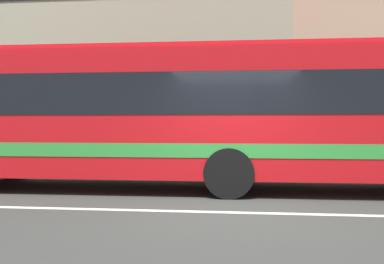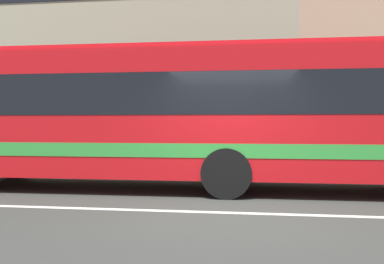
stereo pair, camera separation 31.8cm
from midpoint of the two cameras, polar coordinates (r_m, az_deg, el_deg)
ground_plane at (r=7.31m, az=4.25°, el=-10.56°), size 160.00×160.00×0.00m
lane_centre_line at (r=7.31m, az=4.25°, el=-10.53°), size 60.00×0.16×0.01m
apartment_block_left at (r=24.01m, az=-14.09°, el=14.14°), size 20.11×9.35×13.79m
transit_bus at (r=9.75m, az=-0.36°, el=2.59°), size 12.18×2.75×3.13m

